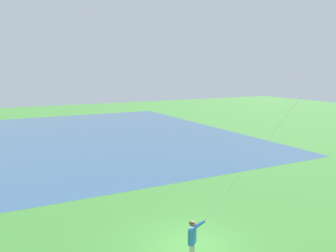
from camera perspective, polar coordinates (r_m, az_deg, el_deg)
ground_plane at (r=15.00m, az=3.60°, el=-19.16°), size 120.00×120.00×0.00m
lake_water at (r=37.25m, az=-22.66°, el=-2.46°), size 36.00×44.00×0.01m
person_kite_flyer at (r=13.27m, az=4.10°, el=-18.08°), size 0.60×0.59×1.83m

